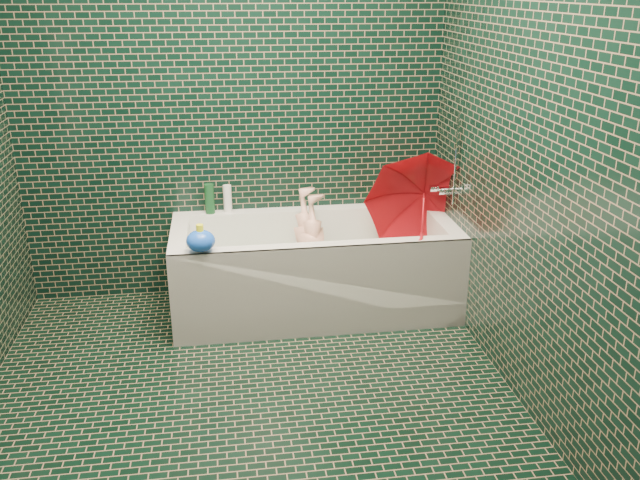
{
  "coord_description": "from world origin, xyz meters",
  "views": [
    {
      "loc": [
        -0.07,
        -2.76,
        1.91
      ],
      "look_at": [
        0.46,
        0.82,
        0.53
      ],
      "focal_mm": 38.0,
      "sensor_mm": 36.0,
      "label": 1
    }
  ],
  "objects": [
    {
      "name": "bath_mat",
      "position": [
        0.45,
        1.02,
        0.16
      ],
      "size": [
        1.35,
        0.47,
        0.01
      ],
      "primitive_type": "cube",
      "color": "#51D32A",
      "rests_on": "bathtub"
    },
    {
      "name": "bottle_right_pump",
      "position": [
        1.21,
        1.37,
        0.63
      ],
      "size": [
        0.06,
        0.06,
        0.16
      ],
      "primitive_type": "cylinder",
      "rotation": [
        0.0,
        0.0,
        -0.25
      ],
      "color": "silver",
      "rests_on": "bathtub"
    },
    {
      "name": "wall_back",
      "position": [
        0.0,
        1.4,
        1.25
      ],
      "size": [
        2.8,
        0.0,
        2.8
      ],
      "primitive_type": "plane",
      "rotation": [
        1.57,
        0.0,
        0.0
      ],
      "color": "black",
      "rests_on": "floor"
    },
    {
      "name": "soap_bottle_a",
      "position": [
        1.22,
        1.31,
        0.55
      ],
      "size": [
        0.12,
        0.12,
        0.26
      ],
      "primitive_type": "imported",
      "rotation": [
        0.0,
        0.0,
        -0.21
      ],
      "color": "white",
      "rests_on": "bathtub"
    },
    {
      "name": "bottle_left_tall",
      "position": [
        -0.17,
        1.35,
        0.64
      ],
      "size": [
        0.08,
        0.08,
        0.19
      ],
      "primitive_type": "cylinder",
      "rotation": [
        0.0,
        0.0,
        0.35
      ],
      "color": "#12411F",
      "rests_on": "bathtub"
    },
    {
      "name": "rubber_duck",
      "position": [
        0.91,
        1.36,
        0.59
      ],
      "size": [
        0.11,
        0.07,
        0.09
      ],
      "rotation": [
        0.0,
        0.0,
        -0.01
      ],
      "color": "#FFFE1A",
      "rests_on": "bathtub"
    },
    {
      "name": "wall_right",
      "position": [
        1.3,
        0.0,
        1.25
      ],
      "size": [
        0.0,
        2.8,
        2.8
      ],
      "primitive_type": "plane",
      "rotation": [
        1.57,
        0.0,
        -1.57
      ],
      "color": "black",
      "rests_on": "floor"
    },
    {
      "name": "umbrella",
      "position": [
        1.1,
        0.94,
        0.61
      ],
      "size": [
        1.03,
        0.93,
        0.93
      ],
      "primitive_type": "imported",
      "rotation": [
        0.23,
        -0.35,
        -0.39
      ],
      "color": "red",
      "rests_on": "bathtub"
    },
    {
      "name": "soap_bottle_c",
      "position": [
        1.1,
        1.35,
        0.55
      ],
      "size": [
        0.19,
        0.19,
        0.18
      ],
      "primitive_type": "imported",
      "rotation": [
        0.0,
        0.0,
        -0.41
      ],
      "color": "#12411F",
      "rests_on": "bathtub"
    },
    {
      "name": "water",
      "position": [
        0.45,
        1.02,
        0.3
      ],
      "size": [
        1.48,
        0.53,
        0.0
      ],
      "primitive_type": "cube",
      "color": "silver",
      "rests_on": "bathtub"
    },
    {
      "name": "child",
      "position": [
        0.45,
        1.07,
        0.31
      ],
      "size": [
        0.91,
        0.44,
        0.25
      ],
      "primitive_type": "imported",
      "rotation": [
        -1.52,
        0.0,
        -1.42
      ],
      "color": "#EDAB94",
      "rests_on": "bathtub"
    },
    {
      "name": "floor",
      "position": [
        0.0,
        0.0,
        0.0
      ],
      "size": [
        2.8,
        2.8,
        0.0
      ],
      "primitive_type": "plane",
      "color": "black",
      "rests_on": "ground"
    },
    {
      "name": "bathtub",
      "position": [
        0.45,
        1.01,
        0.21
      ],
      "size": [
        1.7,
        0.75,
        0.55
      ],
      "color": "white",
      "rests_on": "floor"
    },
    {
      "name": "bottle_right_tall",
      "position": [
        1.01,
        1.35,
        0.67
      ],
      "size": [
        0.06,
        0.06,
        0.24
      ],
      "primitive_type": "cylinder",
      "rotation": [
        0.0,
        0.0,
        -0.02
      ],
      "color": "#12411F",
      "rests_on": "bathtub"
    },
    {
      "name": "bath_toy",
      "position": [
        -0.21,
        0.68,
        0.62
      ],
      "size": [
        0.18,
        0.16,
        0.15
      ],
      "rotation": [
        0.0,
        0.0,
        0.24
      ],
      "color": "blue",
      "rests_on": "bathtub"
    },
    {
      "name": "bottle_left_short",
      "position": [
        -0.06,
        1.36,
        0.64
      ],
      "size": [
        0.07,
        0.07,
        0.17
      ],
      "primitive_type": "cylinder",
      "rotation": [
        0.0,
        0.0,
        0.43
      ],
      "color": "white",
      "rests_on": "bathtub"
    },
    {
      "name": "wall_front",
      "position": [
        0.0,
        -1.4,
        1.25
      ],
      "size": [
        2.8,
        0.0,
        2.8
      ],
      "primitive_type": "plane",
      "rotation": [
        -1.57,
        0.0,
        0.0
      ],
      "color": "black",
      "rests_on": "floor"
    },
    {
      "name": "faucet",
      "position": [
        1.26,
        1.02,
        0.77
      ],
      "size": [
        0.18,
        0.19,
        0.55
      ],
      "color": "silver",
      "rests_on": "wall_right"
    },
    {
      "name": "soap_bottle_b",
      "position": [
        1.25,
        1.33,
        0.55
      ],
      "size": [
        0.09,
        0.09,
        0.17
      ],
      "primitive_type": "imported",
      "rotation": [
        0.0,
        0.0,
        -0.17
      ],
      "color": "#562079",
      "rests_on": "bathtub"
    }
  ]
}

